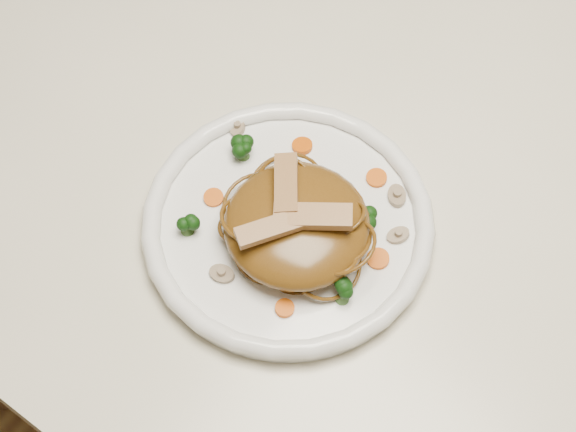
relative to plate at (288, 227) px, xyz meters
The scene contains 20 objects.
ground 0.77m from the plate, 51.97° to the left, with size 4.00×4.00×0.00m, color brown.
table 0.16m from the plate, 51.97° to the left, with size 1.20×0.80×0.75m.
plate is the anchor object (origin of this frame).
noodle_mound 0.04m from the plate, 26.92° to the right, with size 0.15×0.15×0.05m, color brown.
chicken_a 0.08m from the plate, 12.17° to the right, with size 0.08×0.02×0.01m, color tan.
chicken_b 0.07m from the plate, 136.21° to the left, with size 0.07×0.02×0.01m, color tan.
chicken_c 0.08m from the plate, 79.02° to the right, with size 0.06×0.02×0.01m, color tan.
broccoli_0 0.08m from the plate, 33.77° to the left, with size 0.02×0.02×0.03m, color #0F3B0C, non-canonical shape.
broccoli_1 0.10m from the plate, 156.05° to the left, with size 0.03×0.03×0.03m, color #0F3B0C, non-canonical shape.
broccoli_2 0.10m from the plate, 138.99° to the right, with size 0.02×0.02×0.03m, color #0F3B0C, non-canonical shape.
broccoli_3 0.10m from the plate, 22.51° to the right, with size 0.03×0.03×0.03m, color #0F3B0C, non-canonical shape.
carrot_0 0.11m from the plate, 65.53° to the left, with size 0.02×0.02×0.01m, color #D55207.
carrot_1 0.08m from the plate, 164.54° to the right, with size 0.02×0.02×0.01m, color #D55207.
carrot_2 0.10m from the plate, 10.48° to the left, with size 0.02×0.02×0.01m, color #D55207.
carrot_3 0.10m from the plate, 116.67° to the left, with size 0.02×0.02×0.01m, color #D55207.
carrot_4 0.10m from the plate, 56.05° to the right, with size 0.02×0.02×0.01m, color #D55207.
mushroom_0 0.09m from the plate, 101.73° to the right, with size 0.03×0.03×0.01m, color tan.
mushroom_1 0.11m from the plate, 27.54° to the left, with size 0.02×0.02×0.01m, color tan.
mushroom_2 0.13m from the plate, 150.90° to the left, with size 0.02×0.02×0.01m, color tan.
mushroom_3 0.12m from the plate, 51.06° to the left, with size 0.03×0.03×0.01m, color tan.
Camera 1 is at (0.18, -0.45, 1.53)m, focal length 53.47 mm.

